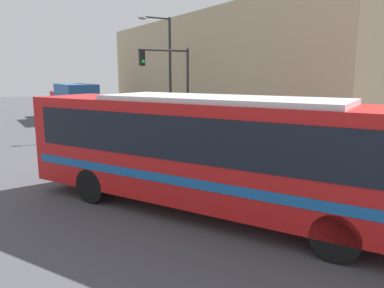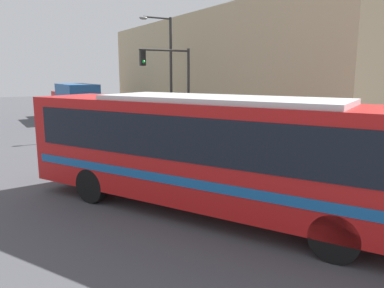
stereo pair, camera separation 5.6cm
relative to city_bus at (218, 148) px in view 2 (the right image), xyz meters
name	(u,v)px [view 2 (the right image)]	position (x,y,z in m)	size (l,w,h in m)	color
ground_plane	(225,200)	(0.88, 0.82, -1.87)	(120.00, 120.00, 0.00)	#47474C
sidewalk	(141,119)	(6.70, 20.82, -1.80)	(2.64, 70.00, 0.14)	#A8A399
building_facade	(220,72)	(11.02, 15.54, 2.08)	(6.00, 27.43, 7.91)	tan
city_bus	(218,148)	(0.00, 0.00, 0.00)	(7.64, 11.63, 3.23)	red
delivery_truck	(75,100)	(2.29, 24.70, -0.25)	(2.41, 7.63, 2.97)	#265999
fire_hydrant	(239,140)	(5.98, 6.73, -1.37)	(0.25, 0.34, 0.74)	gold
traffic_light_pole	(172,76)	(4.99, 11.98, 1.82)	(3.28, 0.35, 5.16)	#2D2D2D
parking_meter	(203,123)	(5.98, 10.09, -0.84)	(0.14, 0.14, 1.32)	#2D2D2D
street_lamp	(167,64)	(5.95, 14.46, 2.55)	(2.28, 0.28, 7.27)	#2D2D2D
pedestrian_near_corner	(229,127)	(6.62, 8.42, -0.92)	(0.34, 0.34, 1.61)	#47382D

